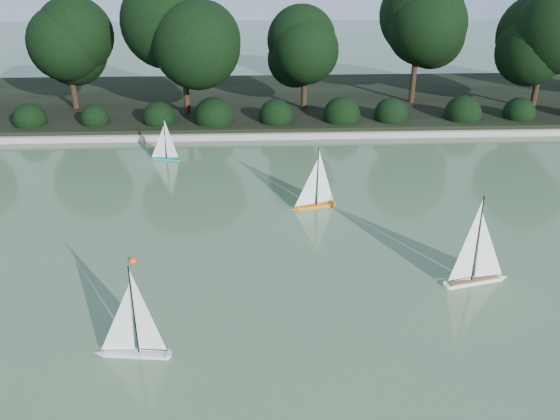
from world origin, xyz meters
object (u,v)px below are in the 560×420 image
(sailboat_white_a, at_px, (128,341))
(race_buoy, at_px, (133,261))
(sailboat_white_b, at_px, (480,268))
(sailboat_orange, at_px, (312,198))
(sailboat_teal, at_px, (163,153))

(sailboat_white_a, height_order, race_buoy, sailboat_white_a)
(sailboat_white_a, height_order, sailboat_white_b, sailboat_white_b)
(race_buoy, bearing_deg, sailboat_orange, 31.66)
(race_buoy, bearing_deg, sailboat_teal, 92.34)
(sailboat_white_b, distance_m, sailboat_orange, 4.19)
(sailboat_teal, bearing_deg, sailboat_white_a, -85.03)
(sailboat_orange, xyz_separation_m, sailboat_teal, (-3.87, 3.31, -0.04))
(sailboat_orange, bearing_deg, sailboat_teal, 139.40)
(race_buoy, bearing_deg, sailboat_white_b, -8.85)
(sailboat_teal, distance_m, race_buoy, 5.56)
(sailboat_orange, bearing_deg, race_buoy, -148.34)
(race_buoy, bearing_deg, sailboat_white_a, -79.63)
(sailboat_white_a, xyz_separation_m, sailboat_orange, (3.15, 4.90, -0.01))
(sailboat_orange, bearing_deg, sailboat_white_a, -122.75)
(sailboat_teal, xyz_separation_m, race_buoy, (0.23, -5.56, -0.20))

